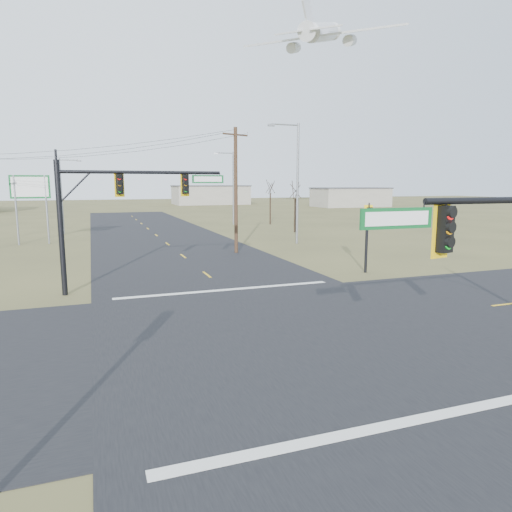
# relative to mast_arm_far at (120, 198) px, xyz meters

# --- Properties ---
(ground) EXTENTS (320.00, 320.00, 0.00)m
(ground) POSITION_rel_mast_arm_far_xyz_m (5.28, -9.36, -5.05)
(ground) COLOR brown
(ground) RESTS_ON ground
(road_ew) EXTENTS (160.00, 14.00, 0.02)m
(road_ew) POSITION_rel_mast_arm_far_xyz_m (5.28, -9.36, -5.04)
(road_ew) COLOR black
(road_ew) RESTS_ON ground
(road_ns) EXTENTS (14.00, 160.00, 0.02)m
(road_ns) POSITION_rel_mast_arm_far_xyz_m (5.28, -9.36, -5.04)
(road_ns) COLOR black
(road_ns) RESTS_ON ground
(stop_bar_near) EXTENTS (12.00, 0.40, 0.01)m
(stop_bar_near) POSITION_rel_mast_arm_far_xyz_m (5.28, -16.86, -5.02)
(stop_bar_near) COLOR silver
(stop_bar_near) RESTS_ON road_ns
(stop_bar_far) EXTENTS (12.00, 0.40, 0.01)m
(stop_bar_far) POSITION_rel_mast_arm_far_xyz_m (5.28, -1.86, -5.02)
(stop_bar_far) COLOR silver
(stop_bar_far) RESTS_ON road_ns
(mast_arm_far) EXTENTS (8.84, 0.60, 6.98)m
(mast_arm_far) POSITION_rel_mast_arm_far_xyz_m (0.00, 0.00, 0.00)
(mast_arm_far) COLOR black
(mast_arm_far) RESTS_ON ground
(pedestal_signal_ne) EXTENTS (0.65, 0.56, 4.46)m
(pedestal_signal_ne) POSITION_rel_mast_arm_far_xyz_m (15.30, -0.24, -1.80)
(pedestal_signal_ne) COLOR black
(pedestal_signal_ne) RESTS_ON ground
(utility_pole_near) EXTENTS (2.38, 1.07, 10.31)m
(utility_pole_near) POSITION_rel_mast_arm_far_xyz_m (9.87, 11.01, 0.28)
(utility_pole_near) COLOR #432B1C
(utility_pole_near) RESTS_ON ground
(highway_sign) EXTENTS (3.51, 0.18, 6.58)m
(highway_sign) POSITION_rel_mast_arm_far_xyz_m (-6.81, 22.76, -0.44)
(highway_sign) COLOR gray
(highway_sign) RESTS_ON ground
(streetlight_a) EXTENTS (3.17, 0.33, 11.40)m
(streetlight_a) POSITION_rel_mast_arm_far_xyz_m (17.01, 14.85, 1.36)
(streetlight_a) COLOR gray
(streetlight_a) RESTS_ON ground
(streetlight_b) EXTENTS (2.85, 0.39, 10.17)m
(streetlight_b) POSITION_rel_mast_arm_far_xyz_m (17.30, 36.82, 0.66)
(streetlight_b) COLOR gray
(streetlight_b) RESTS_ON ground
(streetlight_c) EXTENTS (2.42, 0.39, 8.64)m
(streetlight_c) POSITION_rel_mast_arm_far_xyz_m (-4.41, 31.76, -0.20)
(streetlight_c) COLOR gray
(streetlight_c) RESTS_ON ground
(bare_tree_c) EXTENTS (3.42, 3.42, 6.47)m
(bare_tree_c) POSITION_rel_mast_arm_far_xyz_m (21.50, 24.55, 0.02)
(bare_tree_c) COLOR black
(bare_tree_c) RESTS_ON ground
(bare_tree_d) EXTENTS (3.12, 3.12, 6.66)m
(bare_tree_d) POSITION_rel_mast_arm_far_xyz_m (22.55, 35.28, 0.31)
(bare_tree_d) COLOR black
(bare_tree_d) RESTS_ON ground
(warehouse_mid) EXTENTS (20.00, 12.00, 5.00)m
(warehouse_mid) POSITION_rel_mast_arm_far_xyz_m (30.28, 100.64, -2.55)
(warehouse_mid) COLOR #A29C90
(warehouse_mid) RESTS_ON ground
(warehouse_right) EXTENTS (18.00, 10.00, 4.50)m
(warehouse_right) POSITION_rel_mast_arm_far_xyz_m (60.28, 75.64, -2.80)
(warehouse_right) COLOR #A29C90
(warehouse_right) RESTS_ON ground
(jet_airliner) EXTENTS (28.81, 28.83, 14.03)m
(jet_airliner) POSITION_rel_mast_arm_far_xyz_m (40.24, 54.87, 28.37)
(jet_airliner) COLOR silver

